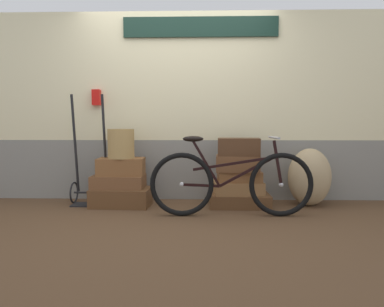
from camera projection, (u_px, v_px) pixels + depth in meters
The scene contains 14 objects.
ground at pixel (174, 216), 3.82m from camera, with size 10.12×5.20×0.06m, color #513823.
station_building at pixel (179, 107), 4.56m from camera, with size 8.12×0.74×2.41m.
suitcase_0 at pixel (121, 197), 4.18m from camera, with size 0.69×0.42×0.22m, color brown.
suitcase_1 at pixel (119, 182), 4.19m from camera, with size 0.62×0.37×0.16m, color brown.
suitcase_2 at pixel (121, 167), 4.19m from camera, with size 0.55×0.34×0.21m, color brown.
suitcase_3 at pixel (239, 200), 4.17m from camera, with size 0.72×0.45×0.15m, color brown.
suitcase_4 at pixel (237, 187), 4.17m from camera, with size 0.58×0.39×0.15m, color olive.
suitcase_5 at pixel (239, 176), 4.16m from camera, with size 0.51×0.35×0.13m, color brown.
suitcase_6 at pixel (238, 163), 4.11m from camera, with size 0.51×0.33×0.19m, color brown.
suitcase_7 at pixel (239, 147), 4.09m from camera, with size 0.49×0.31×0.21m, color #4C2D19.
wicker_basket at pixel (121, 144), 4.14m from camera, with size 0.32×0.32×0.35m, color #A8844C.
luggage_trolley at pixel (90, 178), 4.28m from camera, with size 0.45×0.35×1.35m.
burlap_sack at pixel (309, 177), 4.18m from camera, with size 0.51×0.43×0.69m, color tan.
bicycle at pixel (231, 183), 3.69m from camera, with size 1.74×0.46×0.86m.
Camera 1 is at (0.31, -3.74, 0.98)m, focal length 32.42 mm.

